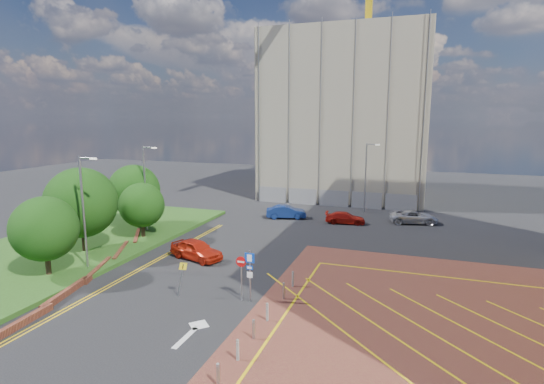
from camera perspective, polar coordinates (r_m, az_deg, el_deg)
The scene contains 21 objects.
ground at distance 25.68m, azimuth -4.89°, elevation -15.19°, with size 140.00×140.00×0.00m, color black.
forecourt at distance 24.27m, azimuth 28.83°, elevation -18.04°, with size 26.00×26.00×0.02m, color brown.
grass_bed at distance 40.17m, azimuth -25.50°, elevation -6.53°, with size 14.00×32.00×0.30m, color #294B18.
retaining_wall at distance 33.29m, azimuth -22.61°, elevation -9.56°, with size 6.06×20.33×0.40m.
tree_a at distance 32.52m, azimuth -28.25°, elevation -4.38°, with size 4.40×4.40×5.41m.
tree_b at distance 36.84m, azimuth -24.28°, elevation -1.32°, with size 5.60×5.60×6.74m.
tree_c at distance 39.54m, azimuth -17.11°, elevation -1.69°, with size 4.00×4.00×4.90m.
tree_d at distance 43.55m, azimuth -18.04°, elevation 0.22°, with size 5.00×5.00×6.08m.
lamp_left_near at distance 32.54m, azimuth -23.96°, elevation -1.94°, with size 1.53×0.16×8.00m.
lamp_left_far at distance 41.41m, azimuth -16.63°, elevation 0.92°, with size 1.53×0.16×8.00m.
lamp_back at distance 49.93m, azimuth 12.56°, elevation 2.25°, with size 1.53×0.16×8.00m.
sign_cluster at distance 25.65m, azimuth -3.44°, elevation -10.47°, with size 1.17×0.12×3.20m.
warning_sign at distance 26.95m, azimuth -12.06°, elevation -10.84°, with size 0.71×0.41×2.25m.
bollard_row at distance 23.31m, azimuth -1.23°, elevation -16.63°, with size 0.14×11.14×0.90m.
construction_building at distance 61.93m, azimuth 10.29°, elevation 9.96°, with size 21.20×19.20×22.00m, color gray.
tower_crane at distance 62.89m, azimuth 12.62°, elevation 23.55°, with size 1.60×35.00×35.40m.
construction_fence at distance 52.84m, azimuth 9.35°, elevation -0.91°, with size 21.60×0.06×2.00m, color gray.
car_red_left at distance 33.79m, azimuth -10.14°, elevation -7.61°, with size 1.82×4.53×1.54m, color red.
car_blue_back at distance 46.35m, azimuth 1.91°, elevation -2.69°, with size 1.51×4.32×1.42m, color navy.
car_red_back at distance 44.81m, azimuth 9.81°, elevation -3.44°, with size 1.66×4.09×1.19m, color #B4170F.
car_silver_back at distance 46.62m, azimuth 18.49°, elevation -3.18°, with size 2.24×4.87×1.35m, color #B7B8BF.
Camera 1 is at (9.52, -21.20, 10.94)m, focal length 28.00 mm.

